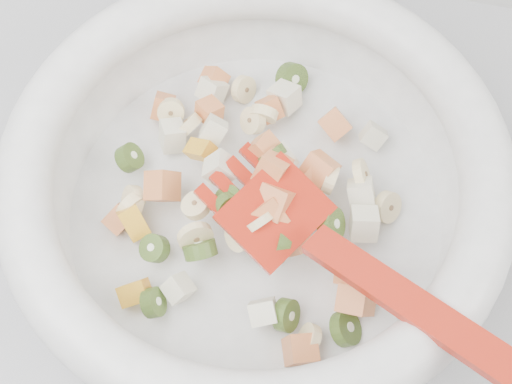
# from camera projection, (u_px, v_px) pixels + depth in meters

# --- Properties ---
(counter) EXTENTS (2.00, 0.60, 0.90)m
(counter) POSITION_uv_depth(u_px,v_px,m) (280.00, 370.00, 1.05)
(counter) COLOR gray
(counter) RESTS_ON ground
(mixing_bowl) EXTENTS (0.45, 0.39, 0.14)m
(mixing_bowl) POSITION_uv_depth(u_px,v_px,m) (257.00, 186.00, 0.60)
(mixing_bowl) COLOR white
(mixing_bowl) RESTS_ON counter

